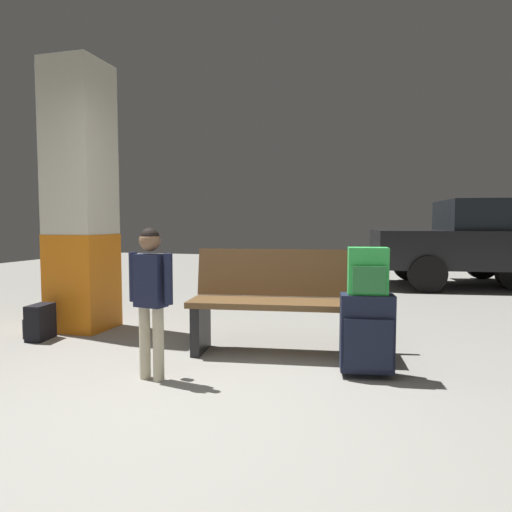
# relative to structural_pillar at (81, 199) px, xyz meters

# --- Properties ---
(ground_plane) EXTENTS (18.00, 18.00, 0.10)m
(ground_plane) POSITION_rel_structural_pillar_xyz_m (1.82, 2.15, -1.42)
(ground_plane) COLOR gray
(structural_pillar) EXTENTS (0.57, 0.57, 2.76)m
(structural_pillar) POSITION_rel_structural_pillar_xyz_m (0.00, 0.00, 0.00)
(structural_pillar) COLOR orange
(structural_pillar) RESTS_ON ground_plane
(bench) EXTENTS (1.65, 0.72, 0.89)m
(bench) POSITION_rel_structural_pillar_xyz_m (2.23, -0.31, -0.93)
(bench) COLOR brown
(bench) RESTS_ON ground_plane
(suitcase) EXTENTS (0.41, 0.28, 0.60)m
(suitcase) POSITION_rel_structural_pillar_xyz_m (2.94, -0.77, -1.05)
(suitcase) COLOR #191E33
(suitcase) RESTS_ON ground_plane
(backpack_bright) EXTENTS (0.30, 0.22, 0.34)m
(backpack_bright) POSITION_rel_structural_pillar_xyz_m (2.94, -0.77, -0.60)
(backpack_bright) COLOR green
(backpack_bright) RESTS_ON suitcase
(child) EXTENTS (0.36, 0.24, 1.09)m
(child) POSITION_rel_structural_pillar_xyz_m (1.47, -1.25, -0.70)
(child) COLOR beige
(child) RESTS_ON ground_plane
(backpack_dark_floor) EXTENTS (0.22, 0.30, 0.34)m
(backpack_dark_floor) POSITION_rel_structural_pillar_xyz_m (-0.12, -0.51, -1.20)
(backpack_dark_floor) COLOR black
(backpack_dark_floor) RESTS_ON ground_plane
(parked_car_near) EXTENTS (4.28, 2.21, 1.51)m
(parked_car_near) POSITION_rel_structural_pillar_xyz_m (4.95, 4.64, -0.56)
(parked_car_near) COLOR black
(parked_car_near) RESTS_ON ground_plane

